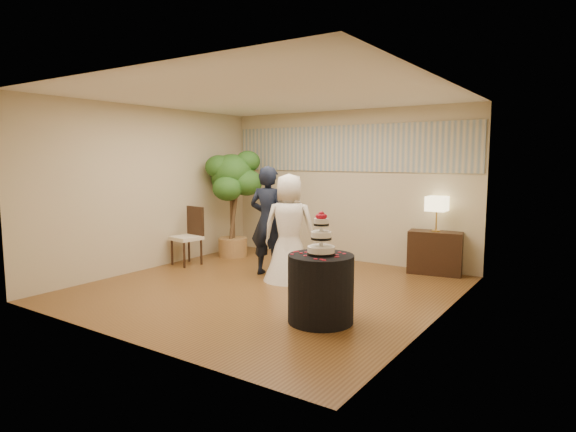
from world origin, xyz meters
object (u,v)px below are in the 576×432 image
Objects in this scene: bride at (289,227)px; table_lamp at (437,214)px; groom at (269,221)px; cake_table at (321,288)px; side_chair at (186,236)px; wedding_cake at (321,233)px; ficus_tree at (232,203)px; console at (435,253)px.

bride is 2.90× the size of table_lamp.
table_lamp is (2.26, 1.60, 0.11)m from groom.
groom reaches higher than bride.
side_chair is at bearing 159.94° from cake_table.
wedding_cake is at bearing -11.56° from side_chair.
wedding_cake is 0.24× the size of ficus_tree.
groom is 2.24× the size of cake_table.
bride is 3.30× the size of wedding_cake.
groom is 2.77m from table_lamp.
groom reaches higher than side_chair.
wedding_cake is at bearing 130.70° from groom.
wedding_cake reaches higher than side_chair.
side_chair is at bearing -165.03° from console.
console is 4.34m from side_chair.
bride is at bearing -25.51° from ficus_tree.
bride is 2.18m from side_chair.
bride is 2.10× the size of cake_table.
side_chair reaches higher than console.
ficus_tree is (-3.75, -0.76, 0.70)m from console.
table_lamp is 3.83m from ficus_tree.
groom is 0.85× the size of ficus_tree.
groom is at bearing 140.93° from cake_table.
cake_table is at bearing -97.14° from table_lamp.
wedding_cake is 0.59× the size of console.
bride reaches higher than console.
side_chair is at bearing -155.18° from table_lamp.
wedding_cake is at bearing 112.36° from bride.
table_lamp is at bearing 11.44° from ficus_tree.
side_chair is at bearing 159.94° from wedding_cake.
side_chair reaches higher than cake_table.
console is at bearing -155.02° from groom.
table_lamp is at bearing 82.86° from cake_table.
wedding_cake reaches higher than console.
cake_table is 3.14m from console.
groom is at bearing -29.34° from ficus_tree.
ficus_tree is (-3.75, -0.76, 0.05)m from table_lamp.
table_lamp is (1.78, 1.70, 0.16)m from bride.
bride is at bearing 11.76° from side_chair.
side_chair is (-0.19, -1.06, -0.53)m from ficus_tree.
ficus_tree is at bearing 88.58° from side_chair.
ficus_tree is at bearing -178.41° from console.
cake_table is at bearing -11.56° from side_chair.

